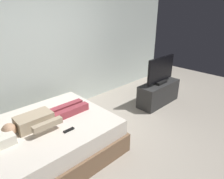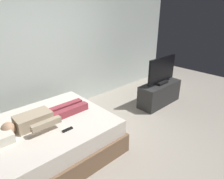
{
  "view_description": "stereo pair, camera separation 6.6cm",
  "coord_description": "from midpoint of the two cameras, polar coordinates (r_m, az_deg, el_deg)",
  "views": [
    {
      "loc": [
        -1.69,
        -1.83,
        2.09
      ],
      "look_at": [
        0.61,
        0.56,
        0.69
      ],
      "focal_mm": 31.88,
      "sensor_mm": 36.0,
      "label": 1
    },
    {
      "loc": [
        -1.64,
        -1.87,
        2.09
      ],
      "look_at": [
        0.61,
        0.56,
        0.69
      ],
      "focal_mm": 31.88,
      "sensor_mm": 36.0,
      "label": 2
    }
  ],
  "objects": [
    {
      "name": "remote",
      "position": [
        2.79,
        -11.97,
        -11.17
      ],
      "size": [
        0.15,
        0.04,
        0.02
      ],
      "primitive_type": "cube",
      "color": "black",
      "rests_on": "bed"
    },
    {
      "name": "bed",
      "position": [
        3.17,
        -17.99,
        -13.64
      ],
      "size": [
        1.95,
        1.56,
        0.54
      ],
      "color": "brown",
      "rests_on": "ground"
    },
    {
      "name": "person",
      "position": [
        3.01,
        -18.63,
        -7.61
      ],
      "size": [
        1.26,
        0.46,
        0.18
      ],
      "color": "tan",
      "rests_on": "bed"
    },
    {
      "name": "back_wall",
      "position": [
        4.24,
        -13.36,
        12.91
      ],
      "size": [
        6.4,
        0.1,
        2.8
      ],
      "primitive_type": "cube",
      "color": "silver",
      "rests_on": "ground"
    },
    {
      "name": "tv",
      "position": [
        4.47,
        14.47,
        5.15
      ],
      "size": [
        0.88,
        0.2,
        0.59
      ],
      "color": "black",
      "rests_on": "tv_stand"
    },
    {
      "name": "tv_stand",
      "position": [
        4.65,
        13.83,
        -1.13
      ],
      "size": [
        1.1,
        0.4,
        0.5
      ],
      "primitive_type": "cube",
      "color": "#2D2D2D",
      "rests_on": "ground"
    },
    {
      "name": "ground_plane",
      "position": [
        3.25,
        -0.6,
        -17.13
      ],
      "size": [
        10.0,
        10.0,
        0.0
      ],
      "primitive_type": "plane",
      "color": "#ADA393"
    }
  ]
}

